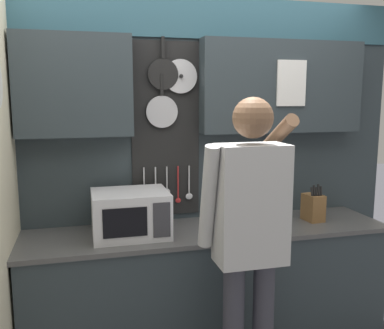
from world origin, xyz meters
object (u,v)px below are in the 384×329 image
Objects in this scene: knife_block at (313,207)px; person at (250,228)px; microwave at (130,213)px; utensil_crock at (249,215)px.

knife_block is 0.15× the size of person.
microwave is 0.27× the size of person.
person is (-0.70, -0.52, 0.06)m from knife_block.
person reaches higher than microwave.
knife_block is 0.87m from person.
person reaches higher than knife_block.
utensil_crock is (-0.49, -0.00, -0.02)m from knife_block.
knife_block is at bearing 0.03° from microwave.
microwave is 1.29m from knife_block.
person is at bearing -143.09° from knife_block.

